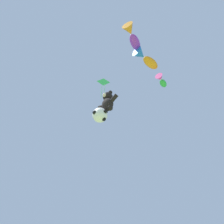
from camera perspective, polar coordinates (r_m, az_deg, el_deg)
name	(u,v)px	position (r m, az deg, el deg)	size (l,w,h in m)	color
teddy_bear_kite	(108,102)	(13.01, -1.45, 3.29)	(2.00, 0.88, 2.03)	black
soccer_ball_kite	(100,115)	(12.23, -3.92, -1.00)	(1.18, 1.17, 1.08)	white
fish_kite_violet	(132,36)	(14.16, 6.63, 23.36)	(1.33, 2.27, 0.83)	purple
fish_kite_tangerine	(145,59)	(14.78, 10.87, 16.76)	(1.08, 2.47, 0.91)	orange
fish_kite_emerald	(162,81)	(15.58, 15.88, 9.83)	(0.80, 1.48, 0.64)	green
diamond_kite	(103,83)	(16.74, -2.85, 9.31)	(0.82, 1.01, 3.16)	green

